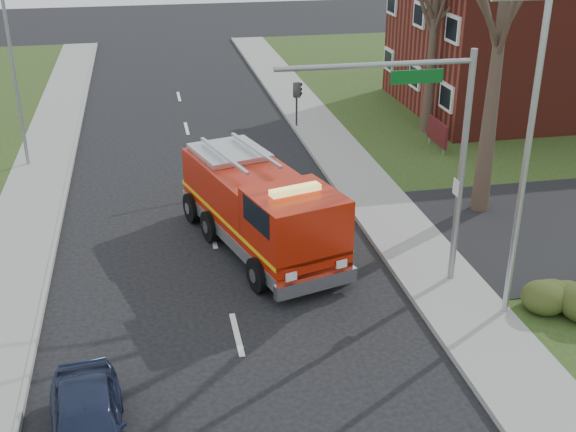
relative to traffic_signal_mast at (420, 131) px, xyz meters
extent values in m
plane|color=black|center=(-5.21, -1.50, -4.71)|extent=(120.00, 120.00, 0.00)
cube|color=gray|center=(0.99, -1.50, -4.63)|extent=(2.40, 80.00, 0.15)
cube|color=maroon|center=(13.79, 16.50, -1.21)|extent=(15.00, 10.00, 7.00)
cube|color=silver|center=(6.24, 16.50, -2.71)|extent=(0.12, 1.40, 1.20)
cube|color=#4D1216|center=(5.29, 11.00, -3.81)|extent=(0.12, 2.00, 1.00)
cylinder|color=gray|center=(5.29, 10.20, -4.26)|extent=(0.08, 0.08, 0.90)
cylinder|color=gray|center=(5.29, 11.80, -4.26)|extent=(0.08, 0.08, 0.90)
cone|color=#34271F|center=(4.29, 4.50, 1.29)|extent=(0.64, 0.64, 12.00)
cone|color=#34271F|center=(5.79, 13.50, 0.54)|extent=(0.56, 0.56, 10.50)
cylinder|color=gray|center=(1.29, 0.00, -1.31)|extent=(0.18, 0.18, 6.80)
cylinder|color=gray|center=(-1.31, 0.00, 1.79)|extent=(5.20, 0.14, 0.14)
cube|color=#0C591E|center=(-0.21, 0.00, 1.44)|extent=(1.40, 0.06, 0.35)
imported|color=black|center=(-3.31, 0.00, 1.44)|extent=(0.22, 0.18, 1.10)
cylinder|color=#B7BABF|center=(1.99, -2.00, -0.51)|extent=(0.16, 0.16, 8.40)
cylinder|color=gray|center=(-12.01, 12.50, -1.21)|extent=(0.14, 0.14, 7.00)
cube|color=#AA1907|center=(-4.12, 4.46, -3.25)|extent=(3.68, 5.36, 1.97)
cube|color=#AA1907|center=(-3.14, 1.04, -3.11)|extent=(3.01, 3.01, 2.25)
cube|color=#B7BABF|center=(-3.81, 3.38, -4.05)|extent=(4.37, 7.71, 0.42)
cube|color=#E5B20C|center=(-3.81, 3.38, -3.54)|extent=(4.38, 7.71, 0.11)
cube|color=black|center=(-2.86, 0.04, -2.41)|extent=(2.08, 0.68, 0.80)
cube|color=#E5D866|center=(-3.14, 1.04, -1.85)|extent=(1.53, 0.73, 0.17)
cylinder|color=black|center=(-4.29, 0.61, -4.19)|extent=(0.60, 1.08, 1.03)
cylinder|color=black|center=(-1.95, 1.28, -4.19)|extent=(0.60, 1.08, 1.03)
cylinder|color=black|center=(-5.76, 5.75, -4.19)|extent=(0.60, 1.08, 1.03)
cylinder|color=black|center=(-3.41, 6.42, -4.19)|extent=(0.60, 1.08, 1.03)
imported|color=#1C243F|center=(-8.72, -5.04, -4.06)|extent=(1.87, 3.92, 1.29)
camera|label=1|loc=(-7.02, -17.15, 5.77)|focal=45.00mm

